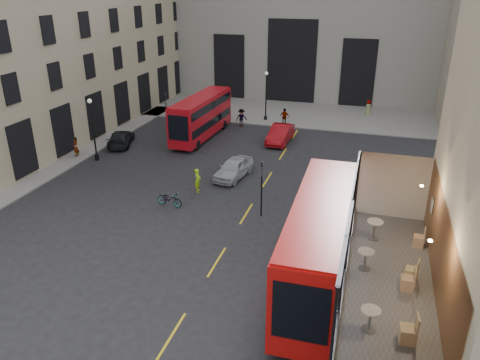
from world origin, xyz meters
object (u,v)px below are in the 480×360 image
(cafe_table_near, at_px, (370,316))
(cafe_table_mid, at_px, (366,257))
(bicycle, at_px, (170,199))
(pedestrian_b, at_px, (241,118))
(cafe_chair_d, at_px, (419,240))
(traffic_light_far, at_px, (166,106))
(bus_near, at_px, (319,240))
(cyclist, at_px, (198,180))
(car_b, at_px, (280,134))
(cafe_chair_a, at_px, (408,334))
(car_c, at_px, (121,138))
(cafe_table_far, at_px, (375,227))
(car_a, at_px, (234,168))
(pedestrian_a, at_px, (182,110))
(street_lamp_a, at_px, (94,133))
(bus_far, at_px, (202,115))
(pedestrian_d, at_px, (368,107))
(cafe_chair_b, at_px, (408,283))
(traffic_light_near, at_px, (262,182))
(cafe_chair_c, at_px, (412,273))
(pedestrian_e, at_px, (76,148))
(street_lamp_b, at_px, (266,99))
(pedestrian_c, at_px, (285,117))

(cafe_table_near, height_order, cafe_table_mid, cafe_table_mid)
(bicycle, xyz_separation_m, cafe_table_mid, (13.02, -11.22, 4.59))
(cafe_table_near, bearing_deg, pedestrian_b, 112.22)
(cafe_table_mid, bearing_deg, cafe_chair_d, 48.50)
(traffic_light_far, bearing_deg, bus_near, -50.59)
(cyclist, distance_m, cafe_chair_d, 18.65)
(car_b, distance_m, cafe_chair_a, 31.99)
(car_c, height_order, bicycle, car_c)
(car_b, distance_m, cafe_table_far, 26.26)
(car_a, distance_m, cafe_table_far, 18.77)
(pedestrian_a, bearing_deg, cafe_chair_d, -49.36)
(cafe_table_mid, bearing_deg, street_lamp_a, 142.28)
(bus_near, distance_m, bus_far, 25.26)
(pedestrian_d, relative_size, cafe_chair_b, 1.98)
(traffic_light_far, relative_size, car_c, 0.81)
(cafe_table_far, height_order, cafe_chair_b, cafe_chair_b)
(traffic_light_near, relative_size, cyclist, 2.15)
(car_a, distance_m, cafe_chair_a, 24.10)
(bus_near, xyz_separation_m, cafe_chair_b, (3.59, -5.86, 2.26))
(cyclist, distance_m, cafe_chair_c, 20.01)
(bus_far, distance_m, pedestrian_e, 12.00)
(car_b, bearing_deg, cafe_table_near, -71.35)
(car_a, height_order, pedestrian_d, pedestrian_d)
(bus_far, bearing_deg, bus_near, -56.16)
(pedestrian_e, relative_size, cafe_chair_b, 2.11)
(cafe_chair_b, bearing_deg, cafe_chair_d, 80.44)
(cafe_chair_b, xyz_separation_m, cafe_chair_d, (0.52, 3.06, -0.02))
(bus_near, bearing_deg, cafe_chair_a, -67.45)
(street_lamp_b, distance_m, cafe_chair_a, 39.30)
(cafe_table_near, bearing_deg, pedestrian_c, 105.08)
(street_lamp_b, distance_m, cafe_chair_d, 34.23)
(car_c, distance_m, pedestrian_c, 17.04)
(cyclist, relative_size, pedestrian_d, 1.02)
(street_lamp_b, bearing_deg, cafe_chair_b, -69.15)
(cafe_chair_b, bearing_deg, street_lamp_a, 142.66)
(street_lamp_b, relative_size, cafe_table_near, 7.23)
(pedestrian_a, xyz_separation_m, cafe_chair_d, (22.85, -29.80, 3.94))
(pedestrian_b, distance_m, cafe_chair_a, 37.43)
(pedestrian_a, xyz_separation_m, pedestrian_b, (7.33, -1.39, 0.02))
(pedestrian_a, xyz_separation_m, cafe_chair_c, (22.49, -32.22, 3.94))
(bicycle, bearing_deg, pedestrian_a, 28.67)
(car_a, xyz_separation_m, cafe_chair_b, (11.74, -18.07, 4.10))
(car_b, relative_size, cyclist, 2.80)
(car_c, relative_size, cafe_chair_a, 4.99)
(cyclist, height_order, cafe_chair_d, cafe_chair_d)
(pedestrian_a, distance_m, cafe_chair_d, 37.76)
(cafe_chair_c, bearing_deg, pedestrian_e, 145.89)
(pedestrian_b, distance_m, cafe_table_far, 31.78)
(street_lamp_b, xyz_separation_m, car_b, (3.08, -6.87, -1.58))
(pedestrian_e, bearing_deg, street_lamp_b, 130.71)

